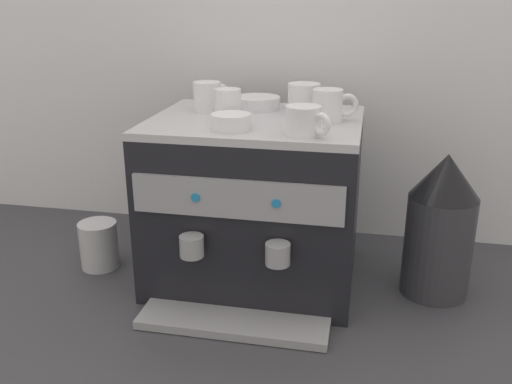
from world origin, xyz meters
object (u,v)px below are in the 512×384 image
Objects in this scene: ceramic_cup_0 at (329,106)px; ceramic_cup_4 at (208,96)px; espresso_machine at (256,201)px; milk_pitcher at (99,245)px; ceramic_cup_1 at (305,121)px; coffee_grinder at (440,225)px; ceramic_bowl_0 at (257,103)px; ceramic_cup_3 at (228,105)px; ceramic_bowl_1 at (231,122)px; ceramic_cup_2 at (304,99)px.

ceramic_cup_4 is (-0.32, 0.07, -0.00)m from ceramic_cup_0.
espresso_machine is at bearing -179.54° from ceramic_cup_0.
ceramic_cup_0 reaches higher than milk_pitcher.
coffee_grinder is at bearing 25.00° from ceramic_cup_1.
ceramic_cup_3 is at bearing -104.24° from ceramic_bowl_0.
coffee_grinder is 0.92m from milk_pitcher.
ceramic_cup_3 is (-0.20, 0.11, 0.01)m from ceramic_cup_1.
ceramic_bowl_0 is at bearing 21.22° from milk_pitcher.
ceramic_bowl_1 is at bearing 172.77° from ceramic_cup_1.
ceramic_cup_2 is at bearing 1.19° from ceramic_cup_4.
ceramic_cup_1 is at bearing -37.59° from ceramic_cup_4.
ceramic_cup_2 is at bearing 34.65° from espresso_machine.
ceramic_cup_3 is 0.27× the size of coffee_grinder.
ceramic_cup_4 reaches higher than ceramic_bowl_1.
ceramic_cup_2 reaches higher than ceramic_cup_4.
espresso_machine is 4.83× the size of ceramic_cup_0.
ceramic_cup_3 is at bearing -151.37° from espresso_machine.
ceramic_bowl_0 is 0.94× the size of milk_pitcher.
ceramic_cup_2 is at bearing 97.59° from ceramic_cup_1.
milk_pitcher is at bearing -177.10° from coffee_grinder.
ceramic_cup_1 reaches higher than ceramic_bowl_0.
ceramic_bowl_0 is at bearing 24.60° from ceramic_cup_4.
ceramic_cup_2 is at bearing 32.56° from ceramic_cup_3.
ceramic_bowl_0 is at bearing 87.69° from ceramic_bowl_1.
ceramic_cup_1 is at bearing -105.77° from ceramic_cup_0.
ceramic_bowl_1 is (-0.17, 0.02, -0.02)m from ceramic_cup_1.
ceramic_cup_2 is at bearing 11.62° from milk_pitcher.
ceramic_cup_1 is 1.15× the size of ceramic_bowl_1.
ceramic_cup_1 is 0.46m from coffee_grinder.
ceramic_cup_3 reaches higher than ceramic_cup_1.
ceramic_cup_3 reaches higher than milk_pitcher.
ceramic_cup_4 is at bearing -178.81° from ceramic_cup_2.
ceramic_cup_4 is 0.52m from milk_pitcher.
milk_pitcher is (-0.55, -0.11, -0.41)m from ceramic_cup_2.
ceramic_cup_0 is 1.05× the size of ceramic_cup_1.
ceramic_cup_1 reaches higher than coffee_grinder.
ceramic_cup_0 is 0.25m from ceramic_cup_3.
ceramic_cup_0 reaches higher than ceramic_bowl_1.
ceramic_bowl_1 is (0.11, -0.19, -0.02)m from ceramic_cup_4.
ceramic_cup_2 is at bearing 169.41° from coffee_grinder.
ceramic_cup_0 is 0.15m from ceramic_cup_1.
espresso_machine is 0.47m from coffee_grinder.
ceramic_cup_0 is 0.24m from ceramic_bowl_0.
ceramic_bowl_1 is 0.58m from coffee_grinder.
ceramic_cup_1 is 0.86× the size of ceramic_bowl_0.
milk_pitcher is (-0.30, -0.11, -0.41)m from ceramic_cup_4.
ceramic_cup_0 is 0.41m from coffee_grinder.
espresso_machine is at bearing -26.55° from ceramic_cup_4.
ceramic_bowl_0 is 0.59m from milk_pitcher.
ceramic_cup_0 is (0.18, 0.00, 0.26)m from espresso_machine.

